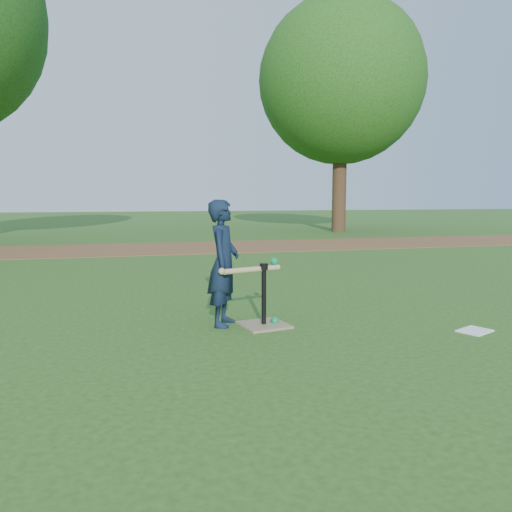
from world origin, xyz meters
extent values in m
plane|color=#285116|center=(0.00, 0.00, 0.00)|extent=(80.00, 80.00, 0.00)
cube|color=brown|center=(0.00, 7.50, 0.01)|extent=(24.00, 3.00, 0.01)
imported|color=#101C31|center=(-0.08, -0.07, 0.61)|extent=(0.45, 0.52, 1.22)
sphere|color=#0C8448|center=(0.41, -0.19, 0.04)|extent=(0.08, 0.08, 0.08)
cube|color=white|center=(2.14, -0.90, 0.01)|extent=(0.37, 0.33, 0.01)
cube|color=#8F7B5B|center=(0.29, -0.21, 0.01)|extent=(0.50, 0.50, 0.02)
cylinder|color=black|center=(0.29, -0.21, 0.30)|extent=(0.05, 0.05, 0.55)
cylinder|color=black|center=(0.29, -0.21, 0.58)|extent=(0.08, 0.08, 0.06)
cylinder|color=tan|center=(0.17, -0.23, 0.56)|extent=(0.59, 0.22, 0.05)
sphere|color=tan|center=(-0.13, -0.27, 0.56)|extent=(0.06, 0.06, 0.06)
sphere|color=#0C8448|center=(0.42, -0.13, 0.62)|extent=(0.08, 0.08, 0.08)
cylinder|color=#382316|center=(6.50, 12.00, 1.71)|extent=(0.50, 0.50, 3.42)
sphere|color=#285B19|center=(6.50, 12.00, 5.30)|extent=(5.80, 5.80, 5.80)
camera|label=1|loc=(-0.98, -4.76, 1.24)|focal=35.00mm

